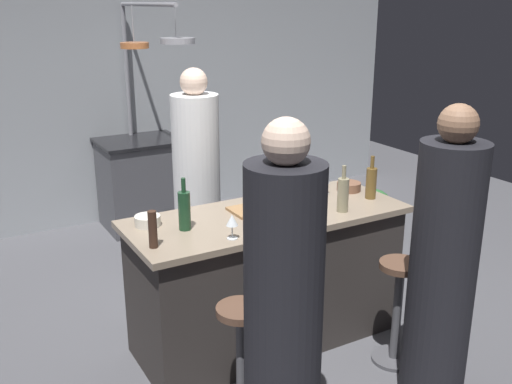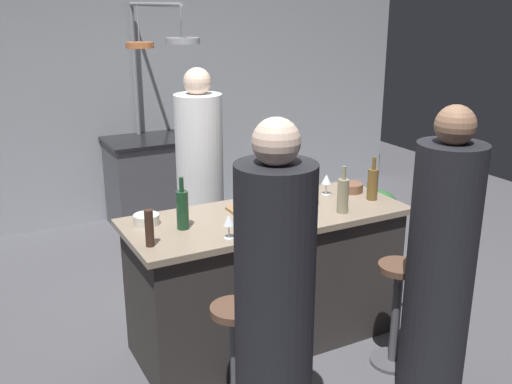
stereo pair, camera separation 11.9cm
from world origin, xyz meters
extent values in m
plane|color=#4C4C51|center=(0.00, 0.00, 0.00)|extent=(9.00, 9.00, 0.00)
cube|color=#9EA3A8|center=(0.00, 2.85, 1.30)|extent=(6.40, 0.16, 2.60)
cube|color=#332D2B|center=(0.00, 0.00, 0.43)|extent=(1.72, 0.66, 0.86)
cube|color=gray|center=(0.00, 0.00, 0.88)|extent=(1.80, 0.72, 0.04)
cube|color=#47474C|center=(0.00, 2.45, 0.43)|extent=(0.76, 0.60, 0.86)
cube|color=black|center=(0.00, 2.45, 0.88)|extent=(0.80, 0.64, 0.03)
cylinder|color=white|center=(-0.03, 1.02, 0.76)|extent=(0.36, 0.36, 1.52)
sphere|color=beige|center=(-0.03, 1.02, 1.61)|extent=(0.21, 0.21, 0.21)
cylinder|color=#4C4C51|center=(-0.53, -0.62, 0.33)|extent=(0.06, 0.06, 0.62)
cylinder|color=brown|center=(-0.53, -0.62, 0.66)|extent=(0.26, 0.26, 0.04)
cylinder|color=black|center=(-0.51, -0.99, 0.76)|extent=(0.36, 0.36, 1.53)
sphere|color=beige|center=(-0.51, -0.99, 1.62)|extent=(0.21, 0.21, 0.21)
cylinder|color=#4C4C51|center=(0.57, -0.62, 0.01)|extent=(0.28, 0.28, 0.02)
cylinder|color=#4C4C51|center=(0.57, -0.62, 0.33)|extent=(0.06, 0.06, 0.62)
cylinder|color=brown|center=(0.57, -0.62, 0.66)|extent=(0.26, 0.26, 0.04)
cylinder|color=black|center=(0.51, -0.99, 0.75)|extent=(0.36, 0.36, 1.50)
sphere|color=#8C664C|center=(0.51, -0.99, 1.60)|extent=(0.21, 0.21, 0.21)
cylinder|color=gray|center=(0.00, 2.70, 1.07)|extent=(0.04, 0.04, 2.15)
cylinder|color=gray|center=(0.00, 2.04, 2.15)|extent=(0.04, 1.33, 0.04)
cylinder|color=#B26638|center=(-0.30, 1.51, 1.85)|extent=(0.22, 0.22, 0.04)
cylinder|color=gray|center=(-0.30, 1.52, 2.00)|extent=(0.01, 0.01, 0.30)
cylinder|color=gray|center=(0.05, 1.49, 1.88)|extent=(0.28, 0.28, 0.04)
cylinder|color=gray|center=(0.05, 1.52, 2.01)|extent=(0.01, 0.01, 0.27)
cylinder|color=brown|center=(1.72, 0.96, 0.08)|extent=(0.24, 0.24, 0.16)
sphere|color=#2D6633|center=(1.72, 0.96, 0.34)|extent=(0.36, 0.36, 0.36)
cube|color=#997047|center=(-0.04, 0.09, 0.91)|extent=(0.32, 0.22, 0.02)
cylinder|color=#382319|center=(-0.82, -0.16, 1.01)|extent=(0.05, 0.05, 0.21)
cylinder|color=#193D23|center=(-0.56, 0.01, 1.02)|extent=(0.07, 0.07, 0.23)
cylinder|color=#193D23|center=(-0.56, 0.01, 1.17)|extent=(0.03, 0.03, 0.08)
cylinder|color=brown|center=(0.76, -0.09, 1.01)|extent=(0.07, 0.07, 0.21)
cylinder|color=brown|center=(0.76, -0.09, 1.15)|extent=(0.03, 0.03, 0.08)
cylinder|color=gray|center=(0.43, -0.20, 1.01)|extent=(0.07, 0.07, 0.22)
cylinder|color=gray|center=(0.43, -0.20, 1.16)|extent=(0.03, 0.03, 0.08)
cylinder|color=silver|center=(-0.39, -0.26, 0.90)|extent=(0.06, 0.06, 0.01)
cylinder|color=silver|center=(-0.39, -0.26, 0.94)|extent=(0.01, 0.01, 0.07)
cone|color=silver|center=(-0.39, -0.26, 1.01)|extent=(0.07, 0.07, 0.06)
cylinder|color=silver|center=(0.25, -0.11, 0.90)|extent=(0.06, 0.06, 0.01)
cylinder|color=silver|center=(0.25, -0.11, 0.94)|extent=(0.01, 0.01, 0.07)
cone|color=silver|center=(0.25, -0.11, 1.01)|extent=(0.07, 0.07, 0.06)
cylinder|color=silver|center=(0.54, 0.14, 0.90)|extent=(0.06, 0.06, 0.01)
cylinder|color=silver|center=(0.54, 0.14, 0.94)|extent=(0.01, 0.01, 0.07)
cone|color=silver|center=(0.54, 0.14, 1.01)|extent=(0.07, 0.07, 0.06)
cylinder|color=silver|center=(-0.73, 0.17, 0.93)|extent=(0.15, 0.15, 0.06)
cylinder|color=#B7B7BC|center=(0.32, 0.06, 0.93)|extent=(0.19, 0.19, 0.06)
cylinder|color=brown|center=(0.74, 0.12, 0.93)|extent=(0.17, 0.17, 0.06)
camera|label=1|loc=(-1.80, -3.01, 2.18)|focal=41.43mm
camera|label=2|loc=(-1.70, -3.06, 2.18)|focal=41.43mm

